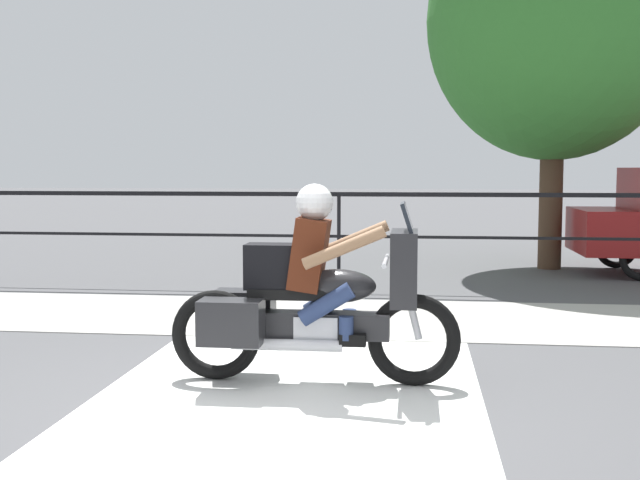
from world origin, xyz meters
TOP-DOWN VIEW (x-y plane):
  - ground_plane at (0.00, 0.00)m, footprint 120.00×120.00m
  - sidewalk_band at (0.00, 3.40)m, footprint 44.00×2.40m
  - crosswalk_band at (0.13, -0.20)m, footprint 2.83×6.00m
  - fence_railing at (0.00, 5.45)m, footprint 36.00×0.05m
  - motorcycle at (0.26, 0.64)m, footprint 2.27×0.76m
  - tree_behind_sign at (3.27, 8.23)m, footprint 4.17×4.17m

SIDE VIEW (x-z plane):
  - ground_plane at x=0.00m, z-range 0.00..0.00m
  - crosswalk_band at x=0.13m, z-range 0.00..0.01m
  - sidewalk_band at x=0.00m, z-range 0.00..0.01m
  - motorcycle at x=0.26m, z-range -0.09..1.46m
  - fence_railing at x=0.00m, z-range 0.38..1.73m
  - tree_behind_sign at x=3.27m, z-range 0.89..7.28m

